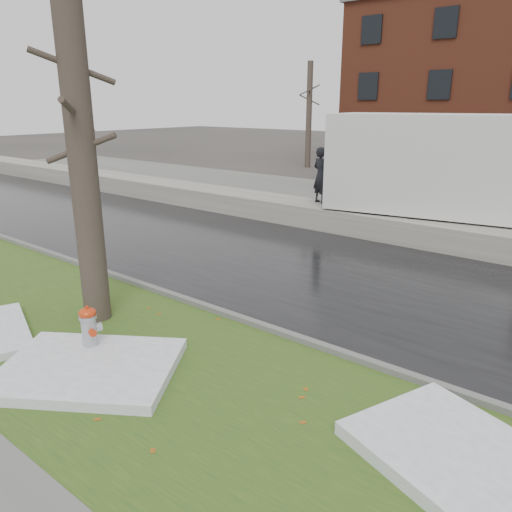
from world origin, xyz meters
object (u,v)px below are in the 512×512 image
Objects in this scene: fire_hydrant at (89,328)px; tree at (82,152)px; worker at (321,175)px; box_truck at (469,175)px.

fire_hydrant is 3.10m from tree.
tree is at bearing 113.07° from worker.
tree is 11.24m from box_truck.
tree is (-1.18, 0.93, 2.71)m from fire_hydrant.
fire_hydrant is 0.45× the size of worker.
box_truck is (3.59, 10.58, -1.23)m from tree.
box_truck reaches higher than fire_hydrant.
worker is (-0.89, 9.50, -1.52)m from tree.
box_truck is at bearing 91.94° from fire_hydrant.
fire_hydrant is 10.70m from worker.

